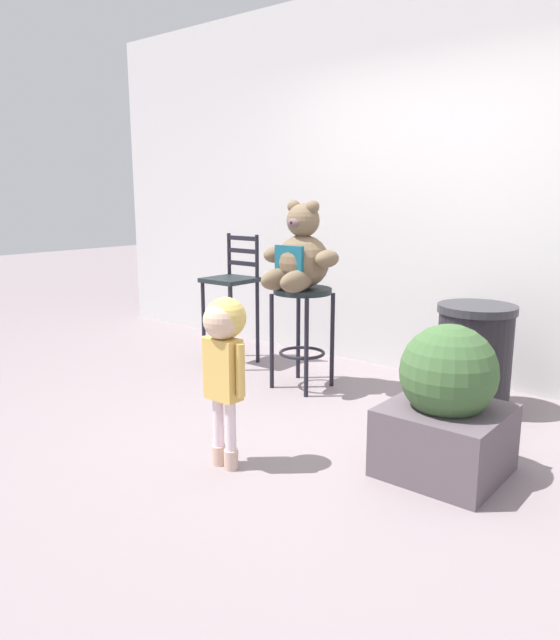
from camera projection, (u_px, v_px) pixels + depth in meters
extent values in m
plane|color=gray|center=(292.00, 443.00, 3.45)|extent=(24.00, 24.00, 0.00)
cube|color=silver|center=(446.00, 182.00, 4.57)|extent=(7.32, 0.30, 3.00)
cylinder|color=black|center=(303.00, 291.00, 4.31)|extent=(0.42, 0.42, 0.04)
cylinder|color=black|center=(272.00, 342.00, 4.36)|extent=(0.03, 0.03, 0.70)
cylinder|color=black|center=(306.00, 348.00, 4.17)|extent=(0.03, 0.03, 0.70)
cylinder|color=black|center=(298.00, 334.00, 4.60)|extent=(0.03, 0.03, 0.70)
cylinder|color=black|center=(332.00, 340.00, 4.41)|extent=(0.03, 0.03, 0.70)
torus|color=black|center=(302.00, 353.00, 4.40)|extent=(0.34, 0.34, 0.02)
sphere|color=brown|center=(303.00, 262.00, 4.26)|extent=(0.38, 0.38, 0.38)
cube|color=#155569|center=(289.00, 262.00, 4.14)|extent=(0.24, 0.03, 0.23)
sphere|color=brown|center=(303.00, 220.00, 4.20)|extent=(0.24, 0.24, 0.24)
ellipsoid|color=#644D51|center=(294.00, 223.00, 4.13)|extent=(0.10, 0.07, 0.07)
sphere|color=black|center=(292.00, 223.00, 4.11)|extent=(0.03, 0.03, 0.03)
sphere|color=brown|center=(294.00, 207.00, 4.24)|extent=(0.09, 0.09, 0.09)
sphere|color=brown|center=(313.00, 207.00, 4.13)|extent=(0.09, 0.09, 0.09)
ellipsoid|color=brown|center=(275.00, 255.00, 4.38)|extent=(0.13, 0.21, 0.12)
ellipsoid|color=brown|center=(327.00, 259.00, 4.09)|extent=(0.13, 0.21, 0.12)
ellipsoid|color=brown|center=(277.00, 279.00, 4.20)|extent=(0.13, 0.32, 0.15)
ellipsoid|color=brown|center=(297.00, 281.00, 4.10)|extent=(0.13, 0.32, 0.15)
cylinder|color=#D0AA98|center=(219.00, 455.00, 3.17)|extent=(0.07, 0.07, 0.10)
cylinder|color=silver|center=(218.00, 421.00, 3.13)|extent=(0.06, 0.06, 0.27)
cylinder|color=#D0AA98|center=(231.00, 459.00, 3.11)|extent=(0.07, 0.07, 0.10)
cylinder|color=silver|center=(231.00, 426.00, 3.07)|extent=(0.06, 0.06, 0.27)
cube|color=#DEB153|center=(223.00, 369.00, 3.04)|extent=(0.19, 0.11, 0.32)
cylinder|color=#DEB153|center=(207.00, 362.00, 3.11)|extent=(0.05, 0.05, 0.27)
cylinder|color=#DEB153|center=(240.00, 370.00, 2.96)|extent=(0.05, 0.05, 0.27)
sphere|color=#D8B293|center=(222.00, 320.00, 2.99)|extent=(0.20, 0.20, 0.20)
sphere|color=#D8B458|center=(226.00, 318.00, 3.01)|extent=(0.21, 0.21, 0.21)
cylinder|color=black|center=(474.00, 362.00, 3.91)|extent=(0.47, 0.47, 0.66)
cylinder|color=#2D2D33|center=(477.00, 309.00, 3.84)|extent=(0.50, 0.50, 0.05)
cube|color=black|center=(230.00, 280.00, 4.94)|extent=(0.38, 0.38, 0.03)
cylinder|color=black|center=(204.00, 324.00, 4.99)|extent=(0.03, 0.03, 0.70)
cylinder|color=black|center=(231.00, 329.00, 4.80)|extent=(0.03, 0.03, 0.70)
cylinder|color=black|center=(230.00, 318.00, 5.24)|extent=(0.03, 0.03, 0.70)
cylinder|color=black|center=(257.00, 322.00, 5.04)|extent=(0.03, 0.03, 0.70)
cylinder|color=black|center=(229.00, 254.00, 5.12)|extent=(0.03, 0.03, 0.35)
cylinder|color=black|center=(257.00, 256.00, 4.92)|extent=(0.03, 0.03, 0.35)
cube|color=black|center=(243.00, 263.00, 5.04)|extent=(0.32, 0.02, 0.04)
cube|color=black|center=(243.00, 251.00, 5.01)|extent=(0.32, 0.02, 0.04)
cube|color=black|center=(243.00, 238.00, 4.99)|extent=(0.32, 0.02, 0.04)
cube|color=#594D55|center=(444.00, 440.00, 3.05)|extent=(0.57, 0.57, 0.35)
sphere|color=#3E6034|center=(448.00, 372.00, 2.98)|extent=(0.49, 0.49, 0.49)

